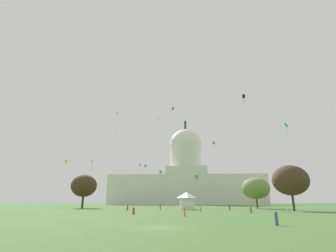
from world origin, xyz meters
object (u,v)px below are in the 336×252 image
(kite_turquoise_low, at_px, (163,178))
(kite_magenta_high, at_px, (117,113))
(person_white_lawn_far_left, at_px, (287,209))
(tree_east_far, at_px, (256,188))
(kite_gold_mid, at_px, (142,167))
(person_red_back_center, at_px, (134,211))
(kite_blue_mid, at_px, (140,165))
(person_olive_edge_east, at_px, (251,210))
(kite_black_high, at_px, (244,96))
(kite_violet_mid, at_px, (214,143))
(kite_pink_high, at_px, (117,131))
(capitol_building, at_px, (186,178))
(kite_lime_low, at_px, (161,172))
(person_denim_mid_right, at_px, (276,219))
(kite_red_high, at_px, (173,108))
(person_olive_front_center, at_px, (128,208))
(kite_turquoise_mid, at_px, (286,126))
(kite_cyan_mid, at_px, (145,166))
(kite_yellow_low, at_px, (66,161))
(person_tan_near_tent, at_px, (201,209))
(person_purple_back_left, at_px, (230,207))
(event_tent, at_px, (187,201))
(kite_green_low, at_px, (196,177))
(person_red_mid_center, at_px, (160,207))
(kite_gold_low, at_px, (92,163))
(tree_east_mid, at_px, (290,180))
(kite_orange_high, at_px, (159,118))
(kite_white_low, at_px, (134,183))

(kite_turquoise_low, bearing_deg, kite_magenta_high, 160.19)
(person_white_lawn_far_left, xyz_separation_m, kite_turquoise_low, (-38.09, 90.33, 15.41))
(tree_east_far, relative_size, kite_gold_mid, 13.72)
(person_red_back_center, distance_m, kite_blue_mid, 107.85)
(person_olive_edge_east, xyz_separation_m, kite_black_high, (9.11, 33.44, 41.63))
(kite_violet_mid, distance_m, kite_pink_high, 68.59)
(capitol_building, bearing_deg, kite_violet_mid, -85.86)
(person_red_back_center, relative_size, kite_lime_low, 1.20)
(person_denim_mid_right, relative_size, kite_red_high, 1.10)
(person_olive_front_center, relative_size, kite_turquoise_mid, 0.55)
(kite_cyan_mid, bearing_deg, kite_yellow_low, 36.49)
(kite_magenta_high, bearing_deg, kite_blue_mid, 87.66)
(kite_violet_mid, relative_size, kite_turquoise_mid, 0.68)
(person_tan_near_tent, bearing_deg, kite_red_high, -55.08)
(person_tan_near_tent, height_order, person_purple_back_left, person_purple_back_left)
(kite_magenta_high, height_order, kite_pink_high, kite_magenta_high)
(event_tent, distance_m, kite_gold_mid, 41.92)
(kite_cyan_mid, bearing_deg, kite_green_low, 68.61)
(kite_turquoise_mid, bearing_deg, person_olive_edge_east, 13.75)
(tree_east_far, xyz_separation_m, person_tan_near_tent, (-23.36, -32.92, -6.71))
(person_red_mid_center, height_order, kite_turquoise_mid, kite_turquoise_mid)
(kite_red_high, distance_m, kite_gold_low, 60.51)
(person_red_mid_center, height_order, kite_red_high, kite_red_high)
(person_olive_front_center, relative_size, kite_gold_low, 0.37)
(tree_east_mid, distance_m, kite_orange_high, 116.29)
(capitol_building, distance_m, kite_white_low, 78.81)
(person_olive_front_center, bearing_deg, kite_gold_mid, 153.23)
(tree_east_far, relative_size, person_tan_near_tent, 8.80)
(person_olive_edge_east, relative_size, kite_turquoise_mid, 0.51)
(person_tan_near_tent, bearing_deg, person_red_mid_center, -28.04)
(kite_magenta_high, xyz_separation_m, kite_red_high, (36.78, -23.27, -5.67))
(person_red_back_center, relative_size, kite_gold_mid, 1.61)
(kite_turquoise_low, bearing_deg, kite_black_high, -88.67)
(event_tent, xyz_separation_m, kite_pink_high, (-37.46, 49.97, 37.86))
(kite_pink_high, bearing_deg, kite_gold_low, 149.80)
(person_denim_mid_right, distance_m, kite_lime_low, 79.86)
(kite_pink_high, bearing_deg, person_olive_front_center, 164.38)
(person_denim_mid_right, distance_m, kite_white_low, 111.11)
(person_tan_near_tent, relative_size, person_white_lawn_far_left, 0.91)
(event_tent, distance_m, kite_turquoise_low, 73.82)
(person_denim_mid_right, bearing_deg, kite_black_high, 110.41)
(kite_red_high, bearing_deg, kite_gold_mid, 52.05)
(kite_white_low, bearing_deg, tree_east_far, -137.37)
(person_olive_edge_east, relative_size, kite_magenta_high, 1.72)
(person_red_back_center, bearing_deg, kite_white_low, -80.96)
(tree_east_far, distance_m, person_denim_mid_right, 74.08)
(event_tent, xyz_separation_m, person_denim_mid_right, (9.22, -58.28, -2.02))
(capitol_building, height_order, kite_yellow_low, capitol_building)
(kite_black_high, relative_size, kite_yellow_low, 3.21)
(person_tan_near_tent, relative_size, kite_white_low, 1.84)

